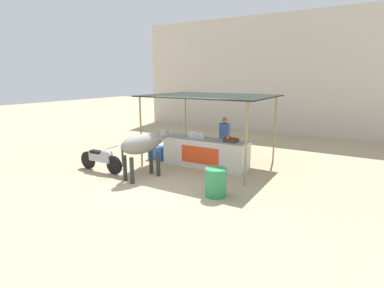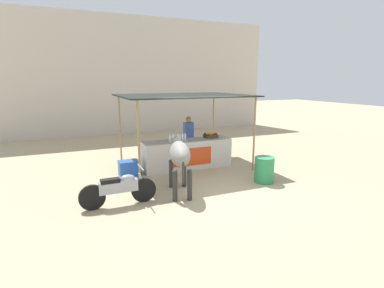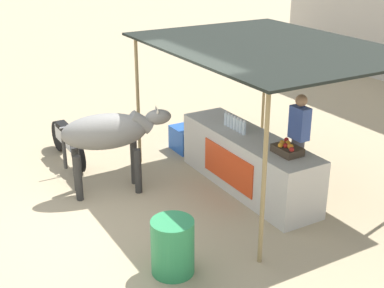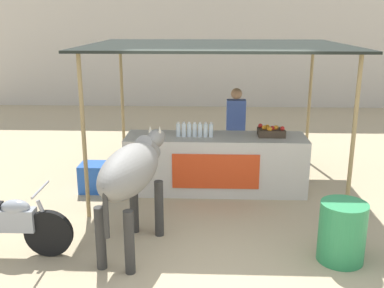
{
  "view_description": "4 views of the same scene",
  "coord_description": "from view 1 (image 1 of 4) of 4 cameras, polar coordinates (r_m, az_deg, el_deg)",
  "views": [
    {
      "loc": [
        4.73,
        -6.69,
        3.04
      ],
      "look_at": [
        0.12,
        1.09,
        1.02
      ],
      "focal_mm": 28.0,
      "sensor_mm": 36.0,
      "label": 1
    },
    {
      "loc": [
        -3.71,
        -6.88,
        2.91
      ],
      "look_at": [
        -0.27,
        1.13,
        1.06
      ],
      "focal_mm": 28.0,
      "sensor_mm": 36.0,
      "label": 2
    },
    {
      "loc": [
        6.67,
        -2.75,
        4.15
      ],
      "look_at": [
        0.22,
        0.98,
        1.13
      ],
      "focal_mm": 50.0,
      "sensor_mm": 36.0,
      "label": 3
    },
    {
      "loc": [
        -0.1,
        -5.03,
        2.87
      ],
      "look_at": [
        -0.37,
        1.49,
        1.02
      ],
      "focal_mm": 42.0,
      "sensor_mm": 36.0,
      "label": 4
    }
  ],
  "objects": [
    {
      "name": "ground_plane",
      "position": [
        8.74,
        -4.36,
        -7.79
      ],
      "size": [
        60.0,
        60.0,
        0.0
      ],
      "primitive_type": "plane",
      "color": "tan"
    },
    {
      "name": "building_wall_far",
      "position": [
        17.29,
        15.12,
        12.54
      ],
      "size": [
        16.0,
        0.5,
        6.29
      ],
      "primitive_type": "cube",
      "color": "beige",
      "rests_on": "ground"
    },
    {
      "name": "stall_counter",
      "position": [
        10.39,
        2.54,
        -1.67
      ],
      "size": [
        3.0,
        0.82,
        0.96
      ],
      "color": "beige",
      "rests_on": "ground"
    },
    {
      "name": "stall_awning",
      "position": [
        10.36,
        3.44,
        8.76
      ],
      "size": [
        4.2,
        3.2,
        2.44
      ],
      "color": "black",
      "rests_on": "ground"
    },
    {
      "name": "water_bottle_row",
      "position": [
        10.39,
        0.75,
        1.69
      ],
      "size": [
        0.61,
        0.07,
        0.25
      ],
      "color": "silver",
      "rests_on": "stall_counter"
    },
    {
      "name": "fruit_crate",
      "position": [
        9.92,
        7.39,
        0.84
      ],
      "size": [
        0.44,
        0.32,
        0.18
      ],
      "color": "#3F3326",
      "rests_on": "stall_counter"
    },
    {
      "name": "vendor_behind_counter",
      "position": [
        10.81,
        6.17,
        0.83
      ],
      "size": [
        0.34,
        0.22,
        1.65
      ],
      "color": "#383842",
      "rests_on": "ground"
    },
    {
      "name": "cooler_box",
      "position": [
        11.42,
        -6.55,
        -1.68
      ],
      "size": [
        0.6,
        0.44,
        0.48
      ],
      "primitive_type": "cube",
      "color": "blue",
      "rests_on": "ground"
    },
    {
      "name": "water_barrel",
      "position": [
        7.86,
        4.51,
        -7.29
      ],
      "size": [
        0.56,
        0.56,
        0.75
      ],
      "primitive_type": "cylinder",
      "color": "#2D8C51",
      "rests_on": "ground"
    },
    {
      "name": "cow",
      "position": [
        9.18,
        -9.33,
        -0.2
      ],
      "size": [
        0.84,
        1.85,
        1.44
      ],
      "color": "gray",
      "rests_on": "ground"
    },
    {
      "name": "motorcycle_parked",
      "position": [
        10.25,
        -16.96,
        -2.73
      ],
      "size": [
        1.8,
        0.55,
        0.9
      ],
      "color": "black",
      "rests_on": "ground"
    }
  ]
}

